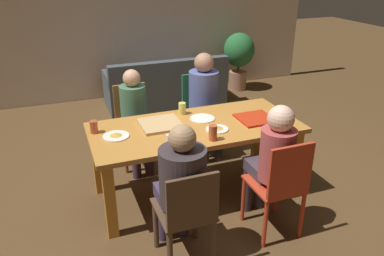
{
  "coord_description": "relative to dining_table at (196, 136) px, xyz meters",
  "views": [
    {
      "loc": [
        -1.23,
        -3.14,
        2.27
      ],
      "look_at": [
        0.0,
        0.1,
        0.7
      ],
      "focal_mm": 35.45,
      "sensor_mm": 36.0,
      "label": 1
    }
  ],
  "objects": [
    {
      "name": "ground_plane",
      "position": [
        0.0,
        0.0,
        -0.66
      ],
      "size": [
        20.0,
        20.0,
        0.0
      ],
      "primitive_type": "plane",
      "color": "brown"
    },
    {
      "name": "back_wall",
      "position": [
        0.0,
        3.4,
        0.66
      ],
      "size": [
        6.89,
        0.12,
        2.64
      ],
      "primitive_type": "cube",
      "color": "beige",
      "rests_on": "ground"
    },
    {
      "name": "dining_table",
      "position": [
        0.0,
        0.0,
        0.0
      ],
      "size": [
        2.04,
        0.92,
        0.77
      ],
      "color": "#B77933",
      "rests_on": "ground"
    },
    {
      "name": "chair_0",
      "position": [
        0.43,
        0.92,
        -0.14
      ],
      "size": [
        0.43,
        0.41,
        0.97
      ],
      "color": "#296E3D",
      "rests_on": "ground"
    },
    {
      "name": "person_0",
      "position": [
        0.43,
        0.79,
        0.09
      ],
      "size": [
        0.35,
        0.51,
        1.27
      ],
      "color": "#3F3B46",
      "rests_on": "ground"
    },
    {
      "name": "chair_1",
      "position": [
        -0.43,
        0.9,
        -0.17
      ],
      "size": [
        0.39,
        0.4,
        0.94
      ],
      "color": "#9B6335",
      "rests_on": "ground"
    },
    {
      "name": "person_1",
      "position": [
        -0.43,
        0.75,
        0.02
      ],
      "size": [
        0.29,
        0.51,
        1.16
      ],
      "color": "#442D3D",
      "rests_on": "ground"
    },
    {
      "name": "chair_2",
      "position": [
        0.43,
        -0.88,
        -0.12
      ],
      "size": [
        0.41,
        0.44,
        0.94
      ],
      "color": "#B5361E",
      "rests_on": "ground"
    },
    {
      "name": "person_2",
      "position": [
        0.43,
        -0.71,
        0.05
      ],
      "size": [
        0.3,
        0.53,
        1.2
      ],
      "color": "#3F343C",
      "rests_on": "ground"
    },
    {
      "name": "chair_3",
      "position": [
        -0.43,
        -0.93,
        -0.18
      ],
      "size": [
        0.42,
        0.46,
        0.89
      ],
      "color": "#513928",
      "rests_on": "ground"
    },
    {
      "name": "person_3",
      "position": [
        -0.43,
        -0.8,
        0.05
      ],
      "size": [
        0.36,
        0.51,
        1.19
      ],
      "color": "#3F334D",
      "rests_on": "ground"
    },
    {
      "name": "pizza_box_0",
      "position": [
        -0.32,
        0.12,
        0.13
      ],
      "size": [
        0.39,
        0.39,
        0.03
      ],
      "color": "tan",
      "rests_on": "dining_table"
    },
    {
      "name": "pizza_box_1",
      "position": [
        0.62,
        -0.07,
        0.12
      ],
      "size": [
        0.35,
        0.35,
        0.02
      ],
      "color": "#B42B11",
      "rests_on": "dining_table"
    },
    {
      "name": "plate_0",
      "position": [
        -0.77,
        0.03,
        0.12
      ],
      "size": [
        0.24,
        0.24,
        0.03
      ],
      "color": "white",
      "rests_on": "dining_table"
    },
    {
      "name": "plate_1",
      "position": [
        0.12,
        0.13,
        0.12
      ],
      "size": [
        0.25,
        0.25,
        0.01
      ],
      "color": "white",
      "rests_on": "dining_table"
    },
    {
      "name": "plate_2",
      "position": [
        0.16,
        -0.16,
        0.12
      ],
      "size": [
        0.21,
        0.21,
        0.03
      ],
      "color": "white",
      "rests_on": "dining_table"
    },
    {
      "name": "drinking_glass_0",
      "position": [
        0.03,
        -0.35,
        0.18
      ],
      "size": [
        0.08,
        0.08,
        0.14
      ],
      "primitive_type": "cylinder",
      "color": "#B6532C",
      "rests_on": "dining_table"
    },
    {
      "name": "drinking_glass_1",
      "position": [
        -0.02,
        0.33,
        0.17
      ],
      "size": [
        0.08,
        0.08,
        0.12
      ],
      "primitive_type": "cylinder",
      "color": "#DCCC60",
      "rests_on": "dining_table"
    },
    {
      "name": "drinking_glass_2",
      "position": [
        -0.38,
        -0.37,
        0.17
      ],
      "size": [
        0.07,
        0.07,
        0.13
      ],
      "primitive_type": "cylinder",
      "color": "silver",
      "rests_on": "dining_table"
    },
    {
      "name": "drinking_glass_3",
      "position": [
        -0.94,
        0.18,
        0.17
      ],
      "size": [
        0.07,
        0.07,
        0.12
      ],
      "primitive_type": "cylinder",
      "color": "#B34E2F",
      "rests_on": "dining_table"
    },
    {
      "name": "couch",
      "position": [
        0.5,
        2.65,
        -0.37
      ],
      "size": [
        1.95,
        0.78,
        0.8
      ],
      "color": "#444E55",
      "rests_on": "ground"
    },
    {
      "name": "potted_plant",
      "position": [
        1.98,
        2.93,
        -0.01
      ],
      "size": [
        0.56,
        0.56,
        1.04
      ],
      "color": "#B07758",
      "rests_on": "ground"
    }
  ]
}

